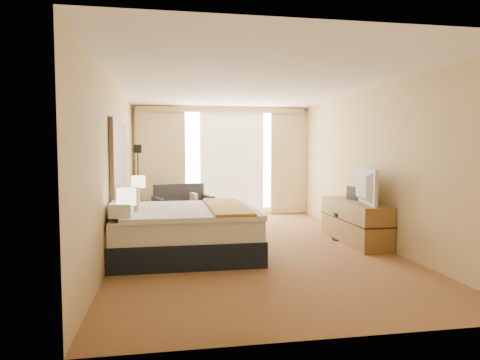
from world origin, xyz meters
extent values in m
cube|color=#582419|center=(0.00, 0.00, 0.00)|extent=(4.20, 7.00, 0.02)
cube|color=white|center=(0.00, 0.00, 2.60)|extent=(4.20, 7.00, 0.02)
cube|color=tan|center=(0.00, 3.50, 1.30)|extent=(4.20, 0.02, 2.60)
cube|color=tan|center=(0.00, -3.50, 1.30)|extent=(4.20, 0.02, 2.60)
cube|color=tan|center=(-2.10, 0.00, 1.30)|extent=(0.02, 7.00, 2.60)
cube|color=tan|center=(2.10, 0.00, 1.30)|extent=(0.02, 7.00, 2.60)
cube|color=black|center=(-2.06, 0.20, 1.28)|extent=(0.06, 1.85, 1.50)
cube|color=olive|center=(-1.87, -1.05, 0.28)|extent=(0.45, 0.52, 0.55)
cube|color=olive|center=(-1.87, 1.45, 0.28)|extent=(0.45, 0.52, 0.55)
cube|color=olive|center=(1.83, 0.00, 0.35)|extent=(0.50, 1.80, 0.70)
cube|color=silver|center=(0.25, 3.47, 1.32)|extent=(2.30, 0.02, 2.30)
cube|color=beige|center=(-1.45, 3.38, 1.27)|extent=(1.15, 0.09, 2.50)
cube|color=beige|center=(1.65, 3.38, 1.27)|extent=(0.90, 0.09, 2.50)
cube|color=white|center=(0.25, 3.43, 1.27)|extent=(1.55, 0.04, 2.50)
cube|color=tan|center=(0.00, 3.34, 2.52)|extent=(4.00, 0.16, 0.12)
cube|color=black|center=(-1.05, -0.40, 0.17)|extent=(2.08, 1.89, 0.35)
cube|color=white|center=(-1.05, -0.40, 0.50)|extent=(2.03, 1.84, 0.30)
cube|color=white|center=(-0.97, -0.40, 0.67)|extent=(1.91, 1.91, 0.07)
cube|color=gold|center=(-0.43, -0.40, 0.72)|extent=(0.55, 1.91, 0.04)
cube|color=white|center=(-1.91, -0.86, 0.79)|extent=(0.28, 0.77, 0.18)
cube|color=white|center=(-1.91, 0.05, 0.79)|extent=(0.28, 0.77, 0.18)
cube|color=#F0DCC5|center=(-1.77, -0.40, 0.83)|extent=(0.10, 0.42, 0.36)
cube|color=#501F17|center=(-0.95, 2.84, 0.11)|extent=(1.42, 1.05, 0.23)
cube|color=#2C2C31|center=(-0.94, 2.80, 0.30)|extent=(1.29, 0.89, 0.15)
cube|color=#2C2C31|center=(-1.04, 3.10, 0.55)|extent=(1.16, 0.49, 0.50)
cube|color=#2C2C31|center=(-1.51, 2.66, 0.33)|extent=(0.30, 0.68, 0.41)
cube|color=#2C2C31|center=(-0.39, 3.03, 0.33)|extent=(0.30, 0.68, 0.41)
cube|color=#F0DCC5|center=(-0.72, 2.87, 0.46)|extent=(0.17, 0.33, 0.29)
cube|color=black|center=(-1.90, 2.30, 0.01)|extent=(0.21, 0.21, 0.02)
cylinder|color=black|center=(-1.90, 2.30, 0.77)|extent=(0.03, 0.03, 1.50)
cube|color=black|center=(-1.90, 2.30, 1.60)|extent=(0.15, 0.15, 0.17)
cylinder|color=black|center=(1.75, 0.21, 0.01)|extent=(0.45, 0.45, 0.03)
cylinder|color=black|center=(1.75, 0.21, 0.24)|extent=(0.05, 0.05, 0.41)
cylinder|color=black|center=(1.75, 0.21, 0.44)|extent=(0.40, 0.40, 0.06)
cube|color=black|center=(1.91, 0.24, 0.71)|extent=(0.10, 0.36, 0.45)
cube|color=black|center=(-1.84, -1.12, 0.57)|extent=(0.09, 0.09, 0.04)
cylinder|color=black|center=(-1.84, -1.12, 0.74)|extent=(0.03, 0.03, 0.31)
cylinder|color=#F7EDB9|center=(-1.84, -1.12, 0.97)|extent=(0.25, 0.25, 0.21)
cube|color=black|center=(-1.84, 1.41, 0.57)|extent=(0.09, 0.09, 0.04)
cylinder|color=black|center=(-1.84, 1.41, 0.75)|extent=(0.03, 0.03, 0.32)
cylinder|color=#F7EDB9|center=(-1.84, 1.41, 0.98)|extent=(0.26, 0.26, 0.22)
cube|color=#99CFED|center=(-1.87, -1.08, 0.60)|extent=(0.12, 0.12, 0.11)
cube|color=black|center=(-1.79, 1.37, 0.59)|extent=(0.23, 0.21, 0.07)
imported|color=black|center=(1.78, -0.32, 0.98)|extent=(0.30, 0.99, 0.57)
camera|label=1|loc=(-1.33, -6.78, 1.57)|focal=32.00mm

